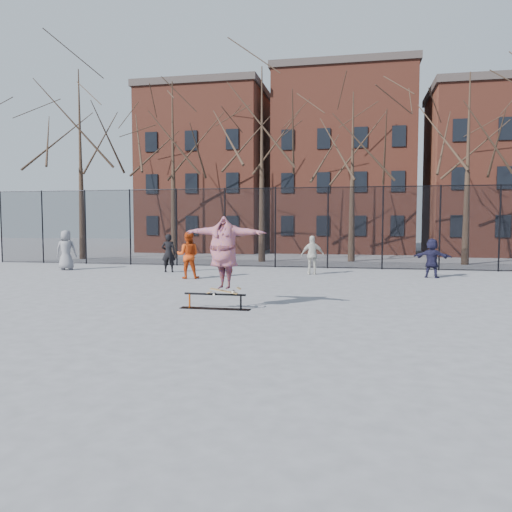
% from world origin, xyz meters
% --- Properties ---
extents(ground, '(100.00, 100.00, 0.00)m').
position_xyz_m(ground, '(0.00, 0.00, 0.00)').
color(ground, slate).
extents(skate_rail, '(1.90, 0.29, 0.42)m').
position_xyz_m(skate_rail, '(-1.04, 0.97, 0.16)').
color(skate_rail, black).
rests_on(skate_rail, ground).
extents(skateboard, '(0.80, 0.19, 0.09)m').
position_xyz_m(skateboard, '(-0.79, 0.97, 0.46)').
color(skateboard, olive).
rests_on(skateboard, skate_rail).
extents(skater, '(2.40, 1.04, 1.90)m').
position_xyz_m(skater, '(-0.79, 0.97, 1.46)').
color(skater, '#4B378B').
rests_on(skater, skateboard).
extents(bystander_grey, '(1.07, 0.86, 1.89)m').
position_xyz_m(bystander_grey, '(-10.92, 9.73, 0.95)').
color(bystander_grey, slate).
rests_on(bystander_grey, ground).
extents(bystander_black, '(0.70, 0.53, 1.74)m').
position_xyz_m(bystander_black, '(-5.77, 9.71, 0.87)').
color(bystander_black, black).
rests_on(bystander_black, ground).
extents(bystander_red, '(1.04, 0.87, 1.89)m').
position_xyz_m(bystander_red, '(-4.06, 7.50, 0.95)').
color(bystander_red, '#B73910').
rests_on(bystander_red, ground).
extents(bystander_white, '(1.04, 0.56, 1.69)m').
position_xyz_m(bystander_white, '(0.73, 10.01, 0.84)').
color(bystander_white, beige).
rests_on(bystander_white, ground).
extents(bystander_navy, '(1.57, 0.87, 1.62)m').
position_xyz_m(bystander_navy, '(5.63, 9.76, 0.81)').
color(bystander_navy, '#1B1A35').
rests_on(bystander_navy, ground).
extents(fence, '(34.03, 0.07, 4.00)m').
position_xyz_m(fence, '(-0.01, 13.00, 2.05)').
color(fence, black).
rests_on(fence, ground).
extents(tree_row, '(33.66, 7.46, 10.67)m').
position_xyz_m(tree_row, '(-0.25, 17.15, 7.36)').
color(tree_row, black).
rests_on(tree_row, ground).
extents(rowhouses, '(29.00, 7.00, 13.00)m').
position_xyz_m(rowhouses, '(0.72, 26.00, 6.06)').
color(rowhouses, brown).
rests_on(rowhouses, ground).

